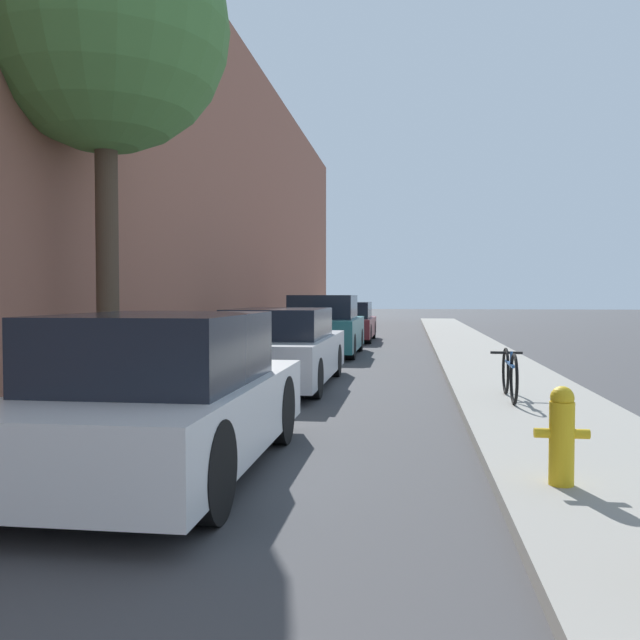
{
  "coord_description": "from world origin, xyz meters",
  "views": [
    {
      "loc": [
        1.25,
        0.51,
        1.53
      ],
      "look_at": [
        -0.06,
        10.34,
        1.16
      ],
      "focal_mm": 37.92,
      "sensor_mm": 36.0,
      "label": 1
    }
  ],
  "objects_px": {
    "parked_car_silver": "(281,349)",
    "fire_hydrant": "(562,434)",
    "parked_car_teal": "(324,327)",
    "bicycle": "(510,374)",
    "street_tree_near": "(105,29)",
    "parked_car_white": "(164,398)",
    "parked_car_maroon": "(347,322)"
  },
  "relations": [
    {
      "from": "parked_car_silver",
      "to": "fire_hydrant",
      "type": "xyz_separation_m",
      "value": [
        3.26,
        -5.99,
        -0.12
      ]
    },
    {
      "from": "parked_car_teal",
      "to": "fire_hydrant",
      "type": "bearing_deg",
      "value": -74.58
    },
    {
      "from": "fire_hydrant",
      "to": "bicycle",
      "type": "bearing_deg",
      "value": 86.95
    },
    {
      "from": "street_tree_near",
      "to": "fire_hydrant",
      "type": "bearing_deg",
      "value": -37.01
    },
    {
      "from": "parked_car_silver",
      "to": "bicycle",
      "type": "xyz_separation_m",
      "value": [
        3.49,
        -1.78,
        -0.16
      ]
    },
    {
      "from": "parked_car_white",
      "to": "parked_car_maroon",
      "type": "height_order",
      "value": "parked_car_white"
    },
    {
      "from": "parked_car_white",
      "to": "parked_car_teal",
      "type": "xyz_separation_m",
      "value": [
        -0.09,
        11.55,
        0.06
      ]
    },
    {
      "from": "parked_car_maroon",
      "to": "bicycle",
      "type": "bearing_deg",
      "value": -75.37
    },
    {
      "from": "parked_car_white",
      "to": "street_tree_near",
      "type": "xyz_separation_m",
      "value": [
        -2.25,
        3.75,
        4.67
      ]
    },
    {
      "from": "street_tree_near",
      "to": "fire_hydrant",
      "type": "distance_m",
      "value": 8.35
    },
    {
      "from": "parked_car_silver",
      "to": "bicycle",
      "type": "bearing_deg",
      "value": -27.07
    },
    {
      "from": "parked_car_teal",
      "to": "fire_hydrant",
      "type": "xyz_separation_m",
      "value": [
        3.28,
        -11.9,
        -0.21
      ]
    },
    {
      "from": "bicycle",
      "to": "street_tree_near",
      "type": "bearing_deg",
      "value": -177.28
    },
    {
      "from": "parked_car_maroon",
      "to": "bicycle",
      "type": "height_order",
      "value": "parked_car_maroon"
    },
    {
      "from": "parked_car_white",
      "to": "fire_hydrant",
      "type": "relative_size",
      "value": 5.35
    },
    {
      "from": "parked_car_silver",
      "to": "street_tree_near",
      "type": "distance_m",
      "value": 5.52
    },
    {
      "from": "parked_car_silver",
      "to": "fire_hydrant",
      "type": "distance_m",
      "value": 6.83
    },
    {
      "from": "parked_car_white",
      "to": "parked_car_silver",
      "type": "xyz_separation_m",
      "value": [
        -0.07,
        5.64,
        -0.03
      ]
    },
    {
      "from": "parked_car_white",
      "to": "parked_car_teal",
      "type": "bearing_deg",
      "value": 90.44
    },
    {
      "from": "street_tree_near",
      "to": "bicycle",
      "type": "xyz_separation_m",
      "value": [
        5.67,
        0.11,
        -4.86
      ]
    },
    {
      "from": "parked_car_white",
      "to": "fire_hydrant",
      "type": "bearing_deg",
      "value": -6.3
    },
    {
      "from": "parked_car_teal",
      "to": "fire_hydrant",
      "type": "distance_m",
      "value": 12.35
    },
    {
      "from": "parked_car_maroon",
      "to": "bicycle",
      "type": "relative_size",
      "value": 2.52
    },
    {
      "from": "bicycle",
      "to": "parked_car_teal",
      "type": "bearing_deg",
      "value": 116.16
    },
    {
      "from": "street_tree_near",
      "to": "bicycle",
      "type": "bearing_deg",
      "value": 1.07
    },
    {
      "from": "street_tree_near",
      "to": "fire_hydrant",
      "type": "xyz_separation_m",
      "value": [
        5.45,
        -4.11,
        -4.82
      ]
    },
    {
      "from": "fire_hydrant",
      "to": "bicycle",
      "type": "xyz_separation_m",
      "value": [
        0.22,
        4.21,
        -0.04
      ]
    },
    {
      "from": "parked_car_white",
      "to": "bicycle",
      "type": "relative_size",
      "value": 2.43
    },
    {
      "from": "parked_car_silver",
      "to": "street_tree_near",
      "type": "relative_size",
      "value": 0.63
    },
    {
      "from": "parked_car_white",
      "to": "parked_car_teal",
      "type": "relative_size",
      "value": 1.01
    },
    {
      "from": "parked_car_white",
      "to": "parked_car_teal",
      "type": "distance_m",
      "value": 11.55
    },
    {
      "from": "parked_car_white",
      "to": "street_tree_near",
      "type": "distance_m",
      "value": 6.4
    }
  ]
}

